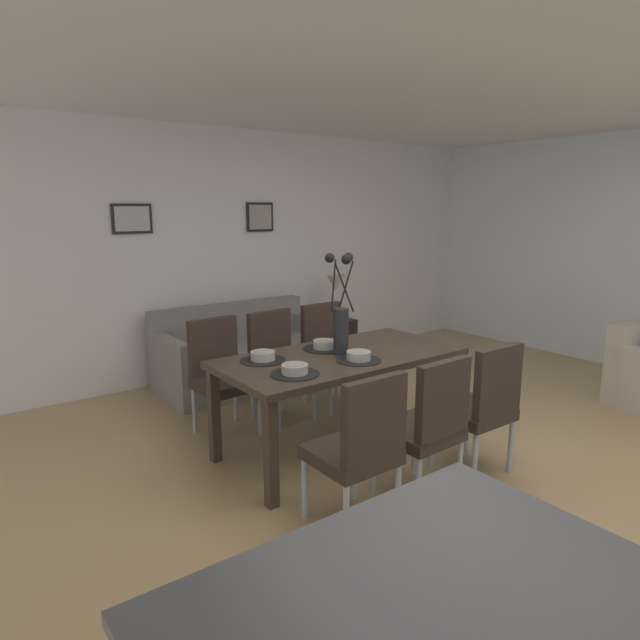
# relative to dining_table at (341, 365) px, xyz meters

# --- Properties ---
(ground_plane) EXTENTS (9.00, 9.00, 0.00)m
(ground_plane) POSITION_rel_dining_table_xyz_m (0.29, -0.88, -0.66)
(ground_plane) COLOR tan
(back_wall_panel) EXTENTS (9.00, 0.10, 2.60)m
(back_wall_panel) POSITION_rel_dining_table_xyz_m (0.29, 2.37, 0.64)
(back_wall_panel) COLOR silver
(back_wall_panel) RESTS_ON ground
(ceiling_panel) EXTENTS (9.00, 7.20, 0.08)m
(ceiling_panel) POSITION_rel_dining_table_xyz_m (0.29, -0.48, 1.98)
(ceiling_panel) COLOR white
(dining_table) EXTENTS (1.80, 0.88, 0.74)m
(dining_table) POSITION_rel_dining_table_xyz_m (0.00, 0.00, 0.00)
(dining_table) COLOR #3D2D23
(dining_table) RESTS_ON ground
(dining_chair_near_left) EXTENTS (0.44, 0.44, 0.92)m
(dining_chair_near_left) POSITION_rel_dining_table_xyz_m (-0.56, -0.87, -0.15)
(dining_chair_near_left) COLOR #33261E
(dining_chair_near_left) RESTS_ON ground
(dining_chair_near_right) EXTENTS (0.46, 0.46, 0.92)m
(dining_chair_near_right) POSITION_rel_dining_table_xyz_m (-0.55, 0.84, -0.15)
(dining_chair_near_right) COLOR #33261E
(dining_chair_near_right) RESTS_ON ground
(dining_chair_far_left) EXTENTS (0.45, 0.45, 0.92)m
(dining_chair_far_left) POSITION_rel_dining_table_xyz_m (-0.02, -0.88, -0.15)
(dining_chair_far_left) COLOR #33261E
(dining_chair_far_left) RESTS_ON ground
(dining_chair_far_right) EXTENTS (0.47, 0.47, 0.92)m
(dining_chair_far_right) POSITION_rel_dining_table_xyz_m (-0.02, 0.84, -0.15)
(dining_chair_far_right) COLOR #33261E
(dining_chair_far_right) RESTS_ON ground
(dining_chair_mid_left) EXTENTS (0.45, 0.45, 0.92)m
(dining_chair_mid_left) POSITION_rel_dining_table_xyz_m (0.52, -0.87, -0.15)
(dining_chair_mid_left) COLOR #33261E
(dining_chair_mid_left) RESTS_ON ground
(dining_chair_mid_right) EXTENTS (0.45, 0.45, 0.92)m
(dining_chair_mid_right) POSITION_rel_dining_table_xyz_m (0.55, 0.86, -0.15)
(dining_chair_mid_right) COLOR #33261E
(dining_chair_mid_right) RESTS_ON ground
(centerpiece_vase) EXTENTS (0.21, 0.23, 0.73)m
(centerpiece_vase) POSITION_rel_dining_table_xyz_m (0.00, 0.00, 0.36)
(centerpiece_vase) COLOR #232326
(centerpiece_vase) RESTS_ON dining_table
(placemat_near_left) EXTENTS (0.32, 0.32, 0.01)m
(placemat_near_left) POSITION_rel_dining_table_xyz_m (-0.54, -0.20, 0.08)
(placemat_near_left) COLOR black
(placemat_near_left) RESTS_ON dining_table
(bowl_near_left) EXTENTS (0.17, 0.17, 0.07)m
(bowl_near_left) POSITION_rel_dining_table_xyz_m (-0.54, -0.20, 0.12)
(bowl_near_left) COLOR #B2ADA3
(bowl_near_left) RESTS_ON dining_table
(placemat_near_right) EXTENTS (0.32, 0.32, 0.01)m
(placemat_near_right) POSITION_rel_dining_table_xyz_m (-0.54, 0.20, 0.08)
(placemat_near_right) COLOR black
(placemat_near_right) RESTS_ON dining_table
(bowl_near_right) EXTENTS (0.17, 0.17, 0.07)m
(bowl_near_right) POSITION_rel_dining_table_xyz_m (-0.54, 0.20, 0.12)
(bowl_near_right) COLOR #B2ADA3
(bowl_near_right) RESTS_ON dining_table
(placemat_far_left) EXTENTS (0.32, 0.32, 0.01)m
(placemat_far_left) POSITION_rel_dining_table_xyz_m (0.00, -0.20, 0.08)
(placemat_far_left) COLOR black
(placemat_far_left) RESTS_ON dining_table
(bowl_far_left) EXTENTS (0.17, 0.17, 0.07)m
(bowl_far_left) POSITION_rel_dining_table_xyz_m (0.00, -0.20, 0.12)
(bowl_far_left) COLOR #B2ADA3
(bowl_far_left) RESTS_ON dining_table
(placemat_far_right) EXTENTS (0.32, 0.32, 0.01)m
(placemat_far_right) POSITION_rel_dining_table_xyz_m (0.00, 0.20, 0.08)
(placemat_far_right) COLOR black
(placemat_far_right) RESTS_ON dining_table
(bowl_far_right) EXTENTS (0.17, 0.17, 0.07)m
(bowl_far_right) POSITION_rel_dining_table_xyz_m (0.00, 0.20, 0.12)
(bowl_far_right) COLOR #B2ADA3
(bowl_far_right) RESTS_ON dining_table
(sofa) EXTENTS (1.72, 0.84, 0.80)m
(sofa) POSITION_rel_dining_table_xyz_m (0.18, 1.82, -0.38)
(sofa) COLOR gray
(sofa) RESTS_ON ground
(side_table) EXTENTS (0.36, 0.36, 0.52)m
(side_table) POSITION_rel_dining_table_xyz_m (1.43, 1.86, -0.40)
(side_table) COLOR black
(side_table) RESTS_ON ground
(table_lamp) EXTENTS (0.22, 0.22, 0.51)m
(table_lamp) POSITION_rel_dining_table_xyz_m (1.43, 1.86, 0.23)
(table_lamp) COLOR beige
(table_lamp) RESTS_ON side_table
(framed_picture_left) EXTENTS (0.38, 0.03, 0.28)m
(framed_picture_left) POSITION_rel_dining_table_xyz_m (-0.70, 2.30, 1.02)
(framed_picture_left) COLOR black
(framed_picture_center) EXTENTS (0.33, 0.03, 0.31)m
(framed_picture_center) POSITION_rel_dining_table_xyz_m (0.70, 2.30, 1.02)
(framed_picture_center) COLOR black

